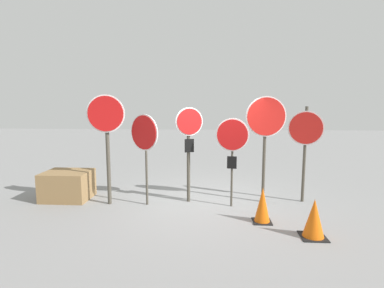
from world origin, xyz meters
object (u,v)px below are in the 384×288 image
object	(u,v)px
stop_sign_0	(107,128)
stop_sign_5	(305,136)
stop_sign_1	(144,137)
stop_sign_3	(232,141)
stop_sign_2	(189,137)
storage_crate	(68,185)
traffic_cone_1	(314,218)
stop_sign_4	(266,126)
traffic_cone_0	(262,205)

from	to	relation	value
stop_sign_0	stop_sign_5	xyz separation A→B (m)	(4.63, 0.47, -0.21)
stop_sign_1	stop_sign_5	xyz separation A→B (m)	(3.75, 0.46, 0.01)
stop_sign_5	stop_sign_3	bearing A→B (deg)	-146.73
stop_sign_3	stop_sign_2	bearing A→B (deg)	172.89
storage_crate	traffic_cone_1	bearing A→B (deg)	-18.71
stop_sign_4	traffic_cone_1	xyz separation A→B (m)	(0.56, -1.87, -1.50)
stop_sign_2	traffic_cone_0	size ratio (longest dim) A/B	3.19
stop_sign_1	stop_sign_4	bearing A→B (deg)	40.52
stop_sign_0	traffic_cone_1	distance (m)	4.73
stop_sign_0	storage_crate	xyz separation A→B (m)	(-1.17, 0.34, -1.47)
stop_sign_1	traffic_cone_0	xyz separation A→B (m)	(2.57, -0.85, -1.26)
stop_sign_2	stop_sign_5	world-z (taller)	stop_sign_5
traffic_cone_1	storage_crate	distance (m)	5.71
stop_sign_4	traffic_cone_0	distance (m)	1.95
stop_sign_2	stop_sign_5	bearing A→B (deg)	-19.18
storage_crate	traffic_cone_0	bearing A→B (deg)	-14.41
stop_sign_0	stop_sign_1	xyz separation A→B (m)	(0.87, 0.01, -0.21)
stop_sign_1	stop_sign_4	world-z (taller)	stop_sign_4
stop_sign_1	stop_sign_2	xyz separation A→B (m)	(1.00, 0.30, -0.02)
traffic_cone_0	storage_crate	bearing A→B (deg)	165.59
traffic_cone_0	stop_sign_2	bearing A→B (deg)	143.51
stop_sign_1	stop_sign_3	bearing A→B (deg)	33.27
stop_sign_1	storage_crate	world-z (taller)	stop_sign_1
stop_sign_5	stop_sign_1	bearing A→B (deg)	-154.18
stop_sign_1	stop_sign_5	distance (m)	3.78
stop_sign_1	storage_crate	distance (m)	2.42
stop_sign_4	stop_sign_5	size ratio (longest dim) A/B	1.10
stop_sign_2	storage_crate	world-z (taller)	stop_sign_2
stop_sign_0	stop_sign_3	xyz separation A→B (m)	(2.88, 0.02, -0.28)
stop_sign_0	stop_sign_4	bearing A→B (deg)	-0.59
stop_sign_0	stop_sign_2	size ratio (longest dim) A/B	1.13
stop_sign_5	storage_crate	distance (m)	5.93
stop_sign_3	traffic_cone_1	xyz separation A→B (m)	(1.36, -1.51, -1.20)
stop_sign_0	traffic_cone_0	world-z (taller)	stop_sign_0
stop_sign_5	traffic_cone_1	distance (m)	2.37
traffic_cone_0	stop_sign_5	bearing A→B (deg)	47.94
stop_sign_1	storage_crate	bearing A→B (deg)	-156.22
stop_sign_0	stop_sign_2	distance (m)	1.92
stop_sign_0	stop_sign_5	bearing A→B (deg)	-0.69
stop_sign_0	traffic_cone_1	size ratio (longest dim) A/B	3.64
stop_sign_2	traffic_cone_0	world-z (taller)	stop_sign_2
stop_sign_0	stop_sign_5	world-z (taller)	stop_sign_0
stop_sign_0	stop_sign_4	size ratio (longest dim) A/B	1.01
stop_sign_4	traffic_cone_1	distance (m)	2.47
stop_sign_5	storage_crate	bearing A→B (deg)	-159.89
stop_sign_0	stop_sign_3	world-z (taller)	stop_sign_0
stop_sign_0	stop_sign_3	distance (m)	2.89
stop_sign_5	traffic_cone_0	distance (m)	2.17
stop_sign_4	storage_crate	xyz separation A→B (m)	(-4.84, -0.04, -1.50)
traffic_cone_1	stop_sign_5	bearing A→B (deg)	78.83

